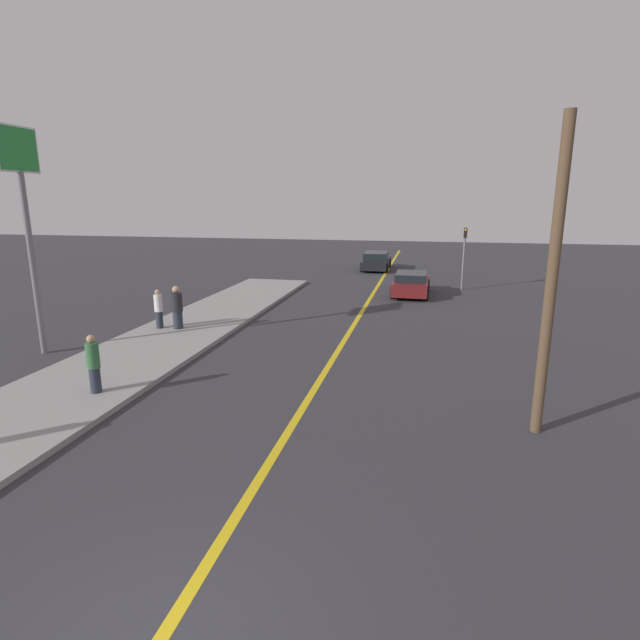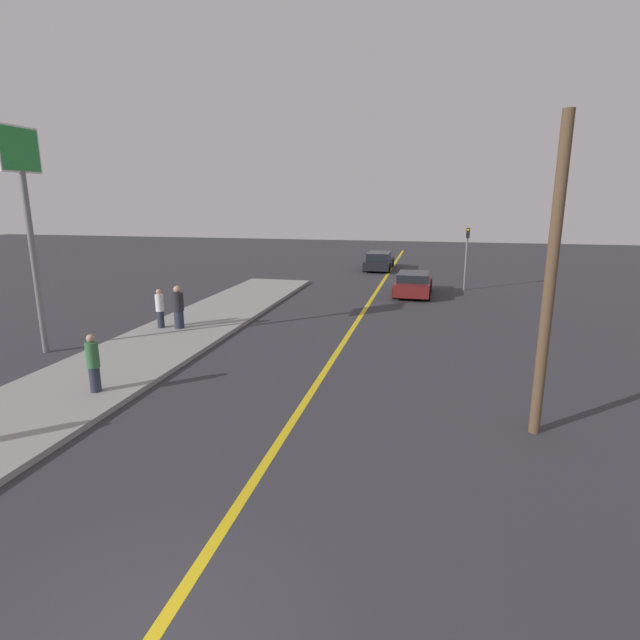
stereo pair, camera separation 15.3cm
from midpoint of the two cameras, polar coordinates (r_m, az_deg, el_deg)
The scene contains 10 objects.
road_center_line at distance 22.95m, azimuth 4.46°, elevation 0.69°, with size 0.20×60.00×0.01m.
sidewalk_left at distance 20.19m, azimuth -15.82°, elevation -1.38°, with size 3.82×25.99×0.15m.
car_near_right_lane at distance 27.81m, azimuth 10.21°, elevation 4.11°, with size 2.02×4.22×1.26m.
car_ahead_center at distance 37.74m, azimuth 6.32°, elevation 6.71°, with size 1.98×4.71×1.31m.
pedestrian_mid_group at distance 14.39m, azimuth -24.74°, elevation -4.58°, with size 0.33×0.33×1.57m.
pedestrian_far_standing at distance 20.66m, azimuth -18.16°, elevation 1.23°, with size 0.32×0.32×1.55m.
pedestrian_by_sign at distance 20.36m, azimuth -16.22°, elevation 1.36°, with size 0.44×0.44×1.70m.
traffic_light at distance 29.84m, azimuth 16.00°, elevation 7.52°, with size 0.18×0.40×3.56m.
roadside_sign at distance 18.91m, azimuth -31.04°, elevation 12.44°, with size 0.20×1.66×7.36m.
utility_pole at distance 11.60m, azimuth 24.60°, elevation 3.97°, with size 0.24×0.24×6.85m.
Camera 1 is at (2.90, -4.19, 5.12)m, focal length 28.00 mm.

